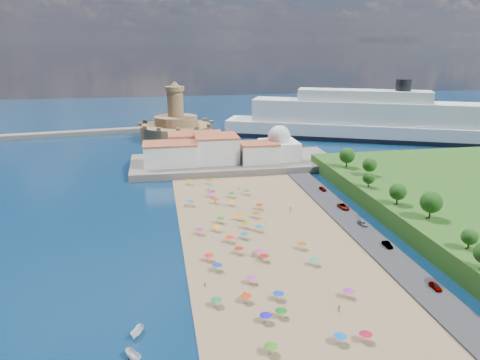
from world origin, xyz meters
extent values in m
plane|color=#071938|center=(0.00, 0.00, 0.00)|extent=(700.00, 700.00, 0.00)
cube|color=#59544C|center=(10.00, 73.00, 1.50)|extent=(90.00, 36.00, 3.00)
cube|color=#59544C|center=(-12.00, 108.00, 1.20)|extent=(18.00, 70.00, 2.40)
cube|color=#59544C|center=(-110.00, 153.00, 1.30)|extent=(199.03, 34.77, 2.60)
cube|color=silver|center=(-18.00, 69.00, 7.50)|extent=(22.00, 14.00, 9.00)
cube|color=silver|center=(2.00, 71.00, 8.50)|extent=(18.00, 16.00, 11.00)
cube|color=silver|center=(20.00, 67.00, 7.00)|extent=(16.00, 12.00, 8.00)
cube|color=silver|center=(-6.00, 83.00, 8.00)|extent=(24.00, 14.00, 10.00)
cube|color=silver|center=(30.00, 71.00, 7.00)|extent=(16.00, 16.00, 8.00)
sphere|color=silver|center=(30.00, 71.00, 13.00)|extent=(10.00, 10.00, 10.00)
cylinder|color=silver|center=(30.00, 71.00, 16.80)|extent=(1.20, 1.20, 1.60)
cylinder|color=#94724A|center=(-12.00, 138.00, 4.00)|extent=(40.00, 40.00, 8.00)
cylinder|color=#94724A|center=(-12.00, 138.00, 10.50)|extent=(24.00, 24.00, 5.00)
cylinder|color=#94724A|center=(-12.00, 138.00, 20.00)|extent=(9.00, 9.00, 14.00)
cylinder|color=#94724A|center=(-12.00, 138.00, 28.20)|extent=(10.40, 10.40, 2.40)
cone|color=#94724A|center=(-12.00, 138.00, 30.90)|extent=(6.00, 6.00, 3.00)
cube|color=black|center=(90.51, 118.49, 1.24)|extent=(150.28, 82.96, 2.48)
cube|color=white|center=(90.51, 118.49, 4.59)|extent=(149.21, 82.19, 9.19)
cube|color=white|center=(90.51, 118.49, 15.31)|extent=(119.53, 66.13, 12.25)
cube|color=white|center=(90.51, 118.49, 24.50)|extent=(71.16, 41.84, 6.12)
cylinder|color=black|center=(109.20, 110.27, 30.62)|extent=(8.17, 8.17, 6.12)
cylinder|color=gray|center=(-12.60, -1.28, 1.25)|extent=(0.07, 0.07, 2.00)
cone|color=#A8246B|center=(-12.60, -1.28, 2.15)|extent=(2.50, 2.50, 0.60)
cylinder|color=gray|center=(4.69, -2.18, 1.25)|extent=(0.07, 0.07, 2.00)
cone|color=#106697|center=(4.69, -2.18, 2.15)|extent=(2.50, 2.50, 0.60)
cylinder|color=gray|center=(1.74, -21.21, 1.25)|extent=(0.07, 0.07, 2.00)
cone|color=#BA0E13|center=(1.74, -21.21, 2.15)|extent=(2.50, 2.50, 0.60)
cylinder|color=gray|center=(-4.04, 46.95, 1.25)|extent=(0.07, 0.07, 2.00)
cone|color=#7E570B|center=(-4.04, 46.95, 2.15)|extent=(2.50, 2.50, 0.60)
cylinder|color=gray|center=(-5.41, -56.73, 1.25)|extent=(0.07, 0.07, 2.00)
cone|color=#2F7F16|center=(-5.41, -56.73, 2.15)|extent=(2.50, 2.50, 0.60)
cylinder|color=gray|center=(-6.39, -39.23, 1.25)|extent=(0.07, 0.07, 2.00)
cone|color=#B5320E|center=(-6.39, -39.23, 2.15)|extent=(2.50, 2.50, 0.60)
cylinder|color=gray|center=(8.76, 15.87, 1.25)|extent=(0.07, 0.07, 2.00)
cone|color=red|center=(8.76, 15.87, 2.15)|extent=(2.50, 2.50, 0.60)
cylinder|color=gray|center=(7.84, -56.17, 1.25)|extent=(0.07, 0.07, 2.00)
cone|color=#0E58B8|center=(7.84, -56.17, 2.15)|extent=(2.50, 2.50, 0.60)
cylinder|color=gray|center=(-4.49, 39.04, 1.25)|extent=(0.07, 0.07, 2.00)
cone|color=#109486|center=(-4.49, 39.04, 2.15)|extent=(2.50, 2.50, 0.60)
cylinder|color=gray|center=(-4.66, 24.16, 1.25)|extent=(0.07, 0.07, 2.00)
cone|color=red|center=(-4.66, 24.16, 2.15)|extent=(2.50, 2.50, 0.60)
cylinder|color=gray|center=(-11.65, 47.75, 1.25)|extent=(0.07, 0.07, 2.00)
cone|color=#C68408|center=(-11.65, 47.75, 2.15)|extent=(2.50, 2.50, 0.60)
cylinder|color=gray|center=(1.15, 1.04, 1.25)|extent=(0.07, 0.07, 2.00)
cone|color=#7C6C0B|center=(1.15, 1.04, 2.15)|extent=(2.50, 2.50, 0.60)
cylinder|color=gray|center=(-3.76, -15.75, 1.25)|extent=(0.07, 0.07, 2.00)
cone|color=maroon|center=(-3.76, -15.75, 2.15)|extent=(2.50, 2.50, 0.60)
cylinder|color=gray|center=(-5.50, 6.36, 1.25)|extent=(0.07, 0.07, 2.00)
cone|color=#237815|center=(-5.50, 6.36, 2.15)|extent=(2.50, 2.50, 0.60)
cylinder|color=gray|center=(13.31, -16.03, 1.25)|extent=(0.07, 0.07, 2.00)
cone|color=#9A490E|center=(13.31, -16.03, 2.15)|extent=(2.50, 2.50, 0.60)
cylinder|color=gray|center=(12.74, -56.40, 1.25)|extent=(0.07, 0.07, 2.00)
cone|color=#A40D2D|center=(12.74, -56.40, 2.15)|extent=(2.50, 2.50, 0.60)
cylinder|color=gray|center=(15.76, -41.23, 1.25)|extent=(0.07, 0.07, 2.00)
cone|color=#9A2191|center=(15.76, -41.23, 2.15)|extent=(2.50, 2.50, 0.60)
cylinder|color=gray|center=(0.63, -39.52, 1.25)|extent=(0.07, 0.07, 2.00)
cone|color=#0D3AB5|center=(0.63, -39.52, 2.15)|extent=(2.50, 2.50, 0.60)
cylinder|color=gray|center=(-4.03, -47.13, 1.25)|extent=(0.07, 0.07, 2.00)
cone|color=#1E0EB9|center=(-4.03, -47.13, 2.15)|extent=(2.50, 2.50, 0.60)
cylinder|color=gray|center=(-4.97, -8.33, 1.25)|extent=(0.07, 0.07, 2.00)
cone|color=red|center=(-4.97, -8.33, 2.15)|extent=(2.50, 2.50, 0.60)
cylinder|color=gray|center=(1.16, -18.00, 1.25)|extent=(0.07, 0.07, 2.00)
cone|color=#BE287B|center=(1.16, -18.00, 2.15)|extent=(2.50, 2.50, 0.60)
cylinder|color=gray|center=(7.52, 31.38, 1.25)|extent=(0.07, 0.07, 2.00)
cone|color=#2A7414|center=(7.52, 31.38, 2.15)|extent=(2.50, 2.50, 0.60)
cylinder|color=gray|center=(0.56, 7.73, 1.25)|extent=(0.07, 0.07, 2.00)
cone|color=#ED5D0A|center=(0.56, 7.73, 2.15)|extent=(2.50, 2.50, 0.60)
cylinder|color=gray|center=(0.23, 21.12, 1.25)|extent=(0.07, 0.07, 2.00)
cone|color=orange|center=(0.23, 21.12, 2.15)|extent=(2.50, 2.50, 0.60)
cylinder|color=gray|center=(6.16, 8.68, 1.25)|extent=(0.07, 0.07, 2.00)
cone|color=#844B0C|center=(6.16, 8.68, 2.15)|extent=(2.50, 2.50, 0.60)
cylinder|color=gray|center=(1.79, 29.77, 1.25)|extent=(0.07, 0.07, 2.00)
cone|color=#136F28|center=(1.79, 29.77, 2.15)|extent=(2.50, 2.50, 0.60)
cylinder|color=gray|center=(-7.44, 0.11, 1.25)|extent=(0.07, 0.07, 2.00)
cone|color=orange|center=(-7.44, 0.11, 2.15)|extent=(2.50, 2.50, 0.60)
cylinder|color=gray|center=(-5.35, 31.60, 1.25)|extent=(0.07, 0.07, 2.00)
cone|color=#992074|center=(-5.35, 31.60, 2.15)|extent=(2.50, 2.50, 0.60)
cylinder|color=gray|center=(13.50, -25.49, 1.25)|extent=(0.07, 0.07, 2.00)
cone|color=#109876|center=(13.50, -25.49, 2.15)|extent=(2.50, 2.50, 0.60)
cylinder|color=gray|center=(-11.94, -18.42, 1.25)|extent=(0.07, 0.07, 2.00)
cone|color=red|center=(-11.94, -18.42, 2.15)|extent=(2.50, 2.50, 0.60)
cylinder|color=gray|center=(-0.53, -6.61, 1.25)|extent=(0.07, 0.07, 2.00)
cone|color=#0E6181|center=(-0.53, -6.61, 2.15)|extent=(2.50, 2.50, 0.60)
cylinder|color=gray|center=(-13.24, 23.29, 1.25)|extent=(0.07, 0.07, 2.00)
cone|color=#11649E|center=(-13.24, 23.29, 2.15)|extent=(2.50, 2.50, 0.60)
cylinder|color=gray|center=(-10.51, -24.16, 1.25)|extent=(0.07, 0.07, 2.00)
cone|color=#0D32AA|center=(-10.51, -24.16, 2.15)|extent=(2.50, 2.50, 0.60)
cylinder|color=gray|center=(-0.59, -46.03, 1.25)|extent=(0.07, 0.07, 2.00)
cone|color=#116315|center=(-0.59, -46.03, 2.15)|extent=(2.50, 2.50, 0.60)
cylinder|color=gray|center=(-12.82, -39.65, 1.25)|extent=(0.07, 0.07, 2.00)
cone|color=#14753F|center=(-12.82, -39.65, 2.15)|extent=(2.50, 2.50, 0.60)
cylinder|color=gray|center=(-3.74, -31.61, 1.25)|extent=(0.07, 0.07, 2.00)
cone|color=#B727AC|center=(-3.74, -31.61, 2.15)|extent=(2.50, 2.50, 0.60)
imported|color=tan|center=(7.79, 2.13, 1.03)|extent=(0.59, 0.68, 1.57)
imported|color=tan|center=(18.43, 12.60, 1.03)|extent=(1.19, 1.45, 1.56)
imported|color=tan|center=(-15.07, 21.96, 1.16)|extent=(1.34, 1.04, 1.83)
imported|color=tan|center=(5.83, 36.32, 1.18)|extent=(1.37, 1.07, 1.87)
imported|color=tan|center=(-0.40, -18.20, 1.18)|extent=(0.93, 0.63, 1.86)
imported|color=tan|center=(-6.30, -37.46, 1.10)|extent=(1.60, 1.29, 1.71)
imported|color=tan|center=(-4.58, 25.13, 1.05)|extent=(0.85, 0.94, 1.60)
imported|color=tan|center=(-14.31, -31.17, 1.05)|extent=(0.66, 0.51, 1.61)
imported|color=tan|center=(11.67, -46.19, 1.12)|extent=(1.07, 0.56, 1.74)
imported|color=white|center=(-29.34, -53.79, 0.84)|extent=(3.75, 4.55, 1.68)
imported|color=white|center=(-28.91, -46.65, 0.80)|extent=(3.18, 4.40, 1.60)
imported|color=gray|center=(36.00, -4.00, 1.30)|extent=(2.17, 4.29, 1.19)
imported|color=gray|center=(36.00, -42.01, 1.32)|extent=(1.56, 3.68, 1.24)
imported|color=gray|center=(36.00, -19.57, 1.36)|extent=(1.49, 4.05, 1.33)
imported|color=gray|center=(36.00, 10.72, 1.42)|extent=(2.94, 5.41, 1.44)
imported|color=gray|center=(36.00, 30.32, 1.35)|extent=(2.01, 3.99, 1.30)
cylinder|color=#382314|center=(48.62, -34.53, 7.11)|extent=(0.50, 0.50, 2.21)
sphere|color=#14380F|center=(48.62, -34.53, 9.09)|extent=(3.98, 3.98, 3.98)
cylinder|color=#382314|center=(50.74, -14.62, 7.71)|extent=(0.50, 0.50, 3.41)
sphere|color=#14380F|center=(50.74, -14.62, 10.78)|extent=(6.15, 6.15, 6.15)
cylinder|color=#382314|center=(47.53, -2.14, 7.43)|extent=(0.50, 0.50, 2.86)
sphere|color=#14380F|center=(47.53, -2.14, 10.00)|extent=(5.14, 5.14, 5.14)
cylinder|color=#382314|center=(46.51, 15.54, 7.16)|extent=(0.50, 0.50, 2.33)
sphere|color=#14380F|center=(46.51, 15.54, 9.26)|extent=(4.19, 4.19, 4.19)
cylinder|color=#382314|center=(52.98, 28.77, 7.46)|extent=(0.50, 0.50, 2.92)
sphere|color=#14380F|center=(52.98, 28.77, 10.08)|extent=(5.25, 5.25, 5.25)
cylinder|color=#382314|center=(49.53, 41.49, 7.68)|extent=(0.50, 0.50, 3.36)
sphere|color=#14380F|center=(49.53, 41.49, 10.71)|extent=(6.05, 6.05, 6.05)
camera|label=1|loc=(-23.47, -125.41, 53.84)|focal=35.00mm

